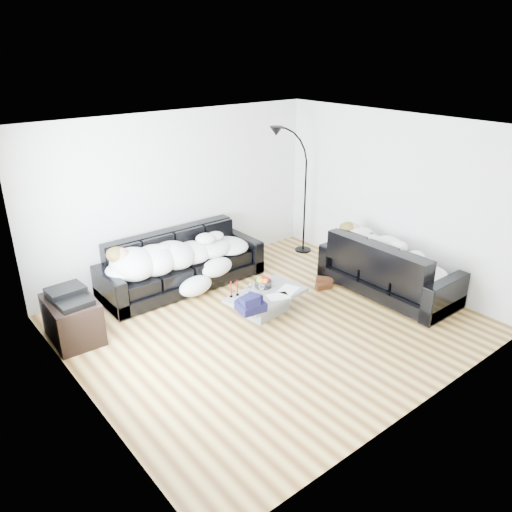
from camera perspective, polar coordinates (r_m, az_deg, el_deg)
ground at (r=6.83m, az=1.59°, el=-7.73°), size 5.00×5.00×0.00m
wall_back at (r=8.02m, az=-8.84°, el=6.91°), size 5.00×0.02×2.60m
wall_left at (r=5.14m, az=-20.07°, el=-3.80°), size 0.02×4.50×2.60m
wall_right at (r=8.04m, az=15.50°, el=6.37°), size 0.02×4.50×2.60m
ceiling at (r=5.93m, az=1.88°, el=14.36°), size 5.00×5.00×0.00m
sofa_back at (r=7.75m, az=-8.44°, el=-0.59°), size 2.56×0.88×0.84m
sofa_right at (r=7.75m, az=14.96°, el=-1.13°), size 0.90×2.09×0.85m
sleeper_back at (r=7.63m, az=-8.35°, el=0.79°), size 2.16×0.75×0.43m
sleeper_right at (r=7.67m, az=15.13°, el=0.34°), size 0.76×1.79×0.44m
teal_cushion at (r=7.95m, az=11.23°, el=2.19°), size 0.42×0.38×0.20m
coffee_table at (r=7.00m, az=1.17°, el=-5.44°), size 1.16×0.77×0.32m
fruit_bowl at (r=7.07m, az=0.82°, el=-2.95°), size 0.26×0.26×0.15m
wine_glass_a at (r=6.86m, az=-0.62°, el=-3.74°), size 0.08×0.08×0.17m
wine_glass_b at (r=6.71m, az=-0.87°, el=-4.32°), size 0.09×0.09×0.18m
wine_glass_c at (r=6.81m, az=0.63°, el=-3.89°), size 0.10×0.10×0.18m
candle_left at (r=6.78m, az=-2.87°, el=-3.84°), size 0.05×0.05×0.23m
candle_right at (r=6.82m, az=-2.15°, el=-3.67°), size 0.05×0.05×0.23m
newspaper_a at (r=7.02m, az=3.71°, el=-3.85°), size 0.37×0.33×0.01m
newspaper_b at (r=6.83m, az=2.56°, el=-4.62°), size 0.35×0.29×0.01m
navy_jacket at (r=6.43m, az=-0.73°, el=-4.83°), size 0.40×0.34×0.18m
shoes at (r=7.88m, az=7.79°, el=-3.08°), size 0.55×0.49×0.10m
av_cabinet at (r=6.79m, az=-20.22°, el=-6.80°), size 0.59×0.84×0.56m
stereo at (r=6.63m, az=-20.63°, el=-4.21°), size 0.46×0.36×0.13m
floor_lamp at (r=8.86m, az=5.62°, el=6.71°), size 0.79×0.47×2.03m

